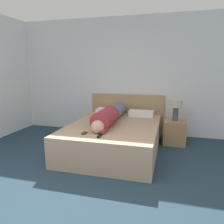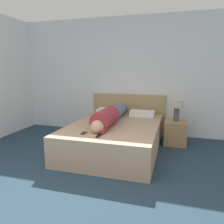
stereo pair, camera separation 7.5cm
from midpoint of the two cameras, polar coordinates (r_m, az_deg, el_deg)
The scene contains 10 objects.
wall_back at distance 5.06m, azimuth 2.40°, elevation 9.27°, with size 5.88×0.06×2.60m.
bed at distance 4.00m, azimuth 1.18°, elevation -6.58°, with size 1.55×2.09×0.49m.
headboard at distance 5.04m, azimuth 4.66°, elevation -0.49°, with size 1.67×0.04×0.90m.
nightstand at distance 4.52m, azimuth 16.68°, elevation -5.14°, with size 0.42×0.46×0.47m.
table_lamp at distance 4.40m, azimuth 17.06°, elevation 1.47°, with size 0.25×0.25×0.42m.
person_lying at distance 3.96m, azimuth -0.02°, elevation -1.02°, with size 0.31×1.72×0.31m.
pillow_near_headboard at distance 4.78m, azimuth -0.01°, elevation 0.16°, with size 0.53×0.31×0.12m.
pillow_second at distance 4.64m, azimuth 8.36°, elevation -0.38°, with size 0.50×0.31×0.11m.
tv_remote at distance 3.21m, azimuth -2.77°, elevation -6.21°, with size 0.04×0.15×0.02m.
cell_phone at distance 3.38m, azimuth -6.73°, elevation -5.49°, with size 0.06×0.13×0.01m.
Camera 2 is at (1.26, -1.43, 1.46)m, focal length 35.00 mm.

